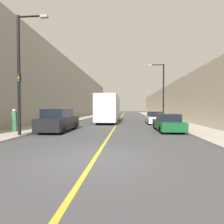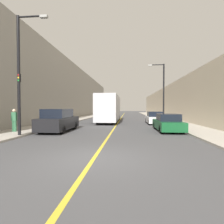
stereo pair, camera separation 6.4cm
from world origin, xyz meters
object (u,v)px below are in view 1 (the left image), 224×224
at_px(car_right_near, 168,123).
at_px(street_lamp_left, 21,68).
at_px(bus, 109,108).
at_px(traffic_light, 20,102).
at_px(street_lamp_right, 162,89).
at_px(pedestrian, 14,120).
at_px(car_right_mid, 154,118).
at_px(parked_suv_left, 59,121).

distance_m(car_right_near, street_lamp_left, 12.02).
relative_size(bus, traffic_light, 2.50).
xyz_separation_m(street_lamp_right, pedestrian, (-13.41, -10.99, -3.41)).
distance_m(car_right_mid, traffic_light, 15.20).
distance_m(parked_suv_left, street_lamp_right, 14.57).
bearing_deg(car_right_near, street_lamp_left, -159.45).
bearing_deg(street_lamp_left, car_right_mid, 45.45).
bearing_deg(street_lamp_left, parked_suv_left, 65.03).
distance_m(street_lamp_right, traffic_light, 17.47).
height_order(car_right_near, street_lamp_left, street_lamp_left).
xyz_separation_m(parked_suv_left, traffic_light, (-1.46, -3.11, 1.51)).
bearing_deg(car_right_mid, bus, 159.04).
bearing_deg(car_right_near, car_right_mid, 90.95).
height_order(car_right_near, traffic_light, traffic_light).
height_order(street_lamp_right, traffic_light, street_lamp_right).
bearing_deg(parked_suv_left, street_lamp_right, 42.51).
bearing_deg(street_lamp_right, street_lamp_left, -133.27).
relative_size(bus, car_right_near, 2.19).
bearing_deg(street_lamp_left, car_right_near, 20.55).
xyz_separation_m(car_right_mid, pedestrian, (-12.11, -9.13, 0.35)).
bearing_deg(pedestrian, street_lamp_left, -44.24).
relative_size(parked_suv_left, car_right_mid, 1.09).
bearing_deg(car_right_near, street_lamp_right, 82.12).
bearing_deg(parked_suv_left, traffic_light, -115.10).
relative_size(car_right_mid, street_lamp_right, 0.59).
xyz_separation_m(parked_suv_left, pedestrian, (-2.99, -1.45, 0.17)).
distance_m(car_right_mid, pedestrian, 15.17).
relative_size(bus, parked_suv_left, 2.09).
bearing_deg(bus, street_lamp_left, -109.80).
distance_m(car_right_near, pedestrian, 12.47).
distance_m(car_right_mid, street_lamp_left, 15.50).
distance_m(bus, pedestrian, 13.01).
xyz_separation_m(parked_suv_left, street_lamp_left, (-1.40, -3.00, 3.77)).
relative_size(street_lamp_right, traffic_light, 1.85).
bearing_deg(car_right_mid, car_right_near, -89.05).
bearing_deg(street_lamp_left, bus, 70.20).
distance_m(street_lamp_left, pedestrian, 4.24).
height_order(street_lamp_left, pedestrian, street_lamp_left).
height_order(parked_suv_left, car_right_mid, parked_suv_left).
bearing_deg(bus, traffic_light, -109.88).
bearing_deg(street_lamp_right, pedestrian, -140.66).
distance_m(bus, parked_suv_left, 10.50).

